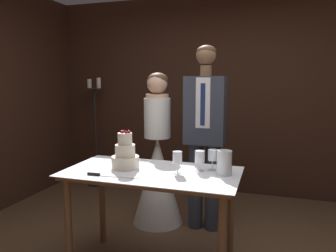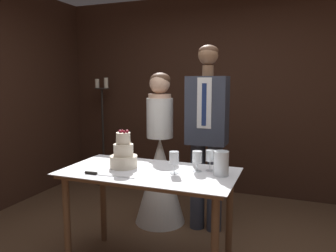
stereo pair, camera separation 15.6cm
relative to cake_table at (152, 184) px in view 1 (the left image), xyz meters
The scene contains 11 objects.
wall_back 2.24m from the cake_table, 84.36° to the left, with size 4.94×0.12×2.66m, color #382116.
cake_table is the anchor object (origin of this frame).
tiered_cake 0.32m from the cake_table, behind, with size 0.23×0.23×0.31m.
cake_knife 0.40m from the cake_table, 141.88° to the right, with size 0.41×0.05×0.02m.
wine_glass_near 0.53m from the cake_table, 20.75° to the left, with size 0.07×0.07×0.17m.
wine_glass_middle 0.44m from the cake_table, 18.83° to the left, with size 0.08×0.08×0.16m.
wine_glass_far 0.31m from the cake_table, ahead, with size 0.07×0.07×0.17m.
hurricane_candle 0.60m from the cake_table, ahead, with size 0.11×0.11×0.19m.
bride 0.90m from the cake_table, 106.53° to the left, with size 0.54×0.54×1.62m.
groom 0.95m from the cake_table, 73.45° to the left, with size 0.40×0.25×1.88m.
candle_stand 2.38m from the cake_table, 130.56° to the left, with size 0.28×0.28×1.57m.
Camera 1 is at (0.68, -2.26, 1.54)m, focal length 35.00 mm.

